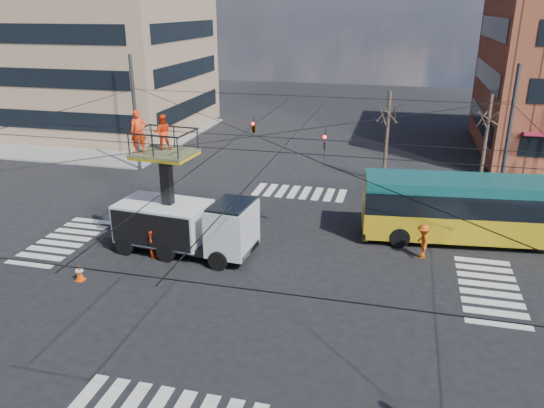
{
  "coord_description": "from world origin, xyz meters",
  "views": [
    {
      "loc": [
        5.93,
        -20.9,
        11.0
      ],
      "look_at": [
        0.31,
        1.61,
        2.31
      ],
      "focal_mm": 35.0,
      "sensor_mm": 36.0,
      "label": 1
    }
  ],
  "objects_px": {
    "utility_truck": "(184,210)",
    "worker_ground": "(152,237)",
    "flagger": "(423,241)",
    "traffic_cone": "(80,273)",
    "city_bus": "(484,209)"
  },
  "relations": [
    {
      "from": "utility_truck",
      "to": "flagger",
      "type": "height_order",
      "value": "utility_truck"
    },
    {
      "from": "worker_ground",
      "to": "flagger",
      "type": "height_order",
      "value": "worker_ground"
    },
    {
      "from": "worker_ground",
      "to": "flagger",
      "type": "bearing_deg",
      "value": -97.13
    },
    {
      "from": "traffic_cone",
      "to": "flagger",
      "type": "distance_m",
      "value": 15.31
    },
    {
      "from": "city_bus",
      "to": "worker_ground",
      "type": "distance_m",
      "value": 15.98
    },
    {
      "from": "worker_ground",
      "to": "city_bus",
      "type": "bearing_deg",
      "value": -90.52
    },
    {
      "from": "utility_truck",
      "to": "worker_ground",
      "type": "xyz_separation_m",
      "value": [
        -1.26,
        -0.91,
        -1.11
      ]
    },
    {
      "from": "flagger",
      "to": "city_bus",
      "type": "bearing_deg",
      "value": 118.43
    },
    {
      "from": "utility_truck",
      "to": "flagger",
      "type": "xyz_separation_m",
      "value": [
        10.85,
        2.08,
        -1.28
      ]
    },
    {
      "from": "city_bus",
      "to": "worker_ground",
      "type": "xyz_separation_m",
      "value": [
        -14.96,
        -5.59,
        -0.72
      ]
    },
    {
      "from": "city_bus",
      "to": "utility_truck",
      "type": "bearing_deg",
      "value": -167.62
    },
    {
      "from": "utility_truck",
      "to": "city_bus",
      "type": "distance_m",
      "value": 14.48
    },
    {
      "from": "traffic_cone",
      "to": "utility_truck",
      "type": "bearing_deg",
      "value": 48.09
    },
    {
      "from": "utility_truck",
      "to": "flagger",
      "type": "distance_m",
      "value": 11.12
    },
    {
      "from": "flagger",
      "to": "traffic_cone",
      "type": "bearing_deg",
      "value": -81.74
    }
  ]
}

